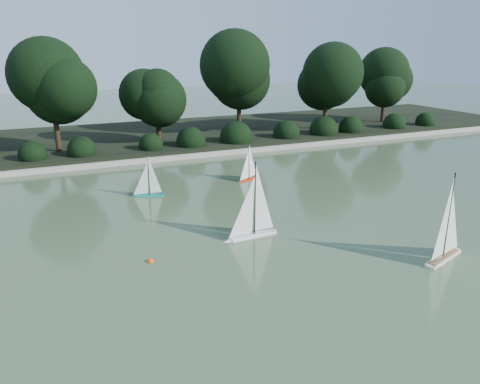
# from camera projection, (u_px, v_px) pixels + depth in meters

# --- Properties ---
(ground) EXTENTS (80.00, 80.00, 0.00)m
(ground) POSITION_uv_depth(u_px,v_px,m) (255.00, 259.00, 9.49)
(ground) COLOR #344428
(ground) RESTS_ON ground
(pond_coping) EXTENTS (40.00, 0.35, 0.18)m
(pond_coping) POSITION_uv_depth(u_px,v_px,m) (149.00, 160.00, 17.31)
(pond_coping) COLOR gray
(pond_coping) RESTS_ON ground
(far_bank) EXTENTS (40.00, 8.00, 0.30)m
(far_bank) POSITION_uv_depth(u_px,v_px,m) (128.00, 139.00, 20.78)
(far_bank) COLOR black
(far_bank) RESTS_ON ground
(tree_line) EXTENTS (26.31, 3.93, 4.39)m
(tree_line) POSITION_uv_depth(u_px,v_px,m) (161.00, 84.00, 19.14)
(tree_line) COLOR black
(tree_line) RESTS_ON ground
(shrub_hedge) EXTENTS (29.10, 1.10, 1.10)m
(shrub_hedge) POSITION_uv_depth(u_px,v_px,m) (143.00, 146.00, 17.99)
(shrub_hedge) COLOR black
(shrub_hedge) RESTS_ON ground
(sailboat_white_a) EXTENTS (1.37, 0.30, 1.86)m
(sailboat_white_a) POSITION_uv_depth(u_px,v_px,m) (249.00, 225.00, 10.46)
(sailboat_white_a) COLOR white
(sailboat_white_a) RESTS_ON ground
(sailboat_white_b) EXTENTS (1.40, 0.66, 1.95)m
(sailboat_white_b) POSITION_uv_depth(u_px,v_px,m) (448.00, 244.00, 9.46)
(sailboat_white_b) COLOR silver
(sailboat_white_b) RESTS_ON ground
(sailboat_orange) EXTENTS (0.91, 0.50, 1.28)m
(sailboat_orange) POSITION_uv_depth(u_px,v_px,m) (247.00, 174.00, 14.94)
(sailboat_orange) COLOR red
(sailboat_orange) RESTS_ON ground
(sailboat_teal) EXTENTS (0.96, 0.39, 1.32)m
(sailboat_teal) POSITION_uv_depth(u_px,v_px,m) (146.00, 189.00, 13.38)
(sailboat_teal) COLOR #0F8A81
(sailboat_teal) RESTS_ON ground
(race_buoy) EXTENTS (0.15, 0.15, 0.15)m
(race_buoy) POSITION_uv_depth(u_px,v_px,m) (150.00, 262.00, 9.37)
(race_buoy) COLOR #F2430C
(race_buoy) RESTS_ON ground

